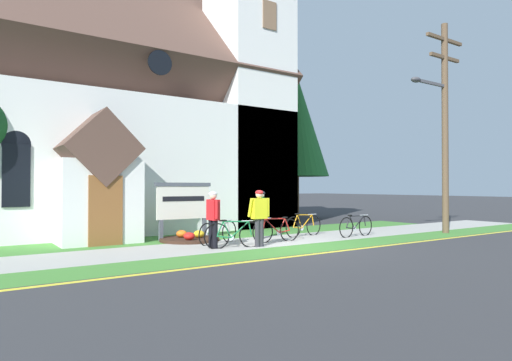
# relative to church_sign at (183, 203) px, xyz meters

# --- Properties ---
(ground) EXTENTS (140.00, 140.00, 0.00)m
(ground) POSITION_rel_church_sign_xyz_m (1.97, 0.53, -1.23)
(ground) COLOR #333335
(sidewalk_slab) EXTENTS (32.00, 2.41, 0.01)m
(sidewalk_slab) POSITION_rel_church_sign_xyz_m (-0.24, -2.00, -1.23)
(sidewalk_slab) COLOR #A8A59E
(sidewalk_slab) RESTS_ON ground
(grass_verge) EXTENTS (32.00, 1.46, 0.01)m
(grass_verge) POSITION_rel_church_sign_xyz_m (-0.24, -3.93, -1.23)
(grass_verge) COLOR #427F33
(grass_verge) RESTS_ON ground
(church_lawn) EXTENTS (24.00, 2.30, 0.01)m
(church_lawn) POSITION_rel_church_sign_xyz_m (-0.24, 0.36, -1.23)
(church_lawn) COLOR #427F33
(church_lawn) RESTS_ON ground
(curb_paint_stripe) EXTENTS (28.00, 0.16, 0.01)m
(curb_paint_stripe) POSITION_rel_church_sign_xyz_m (-0.24, -4.81, -1.23)
(curb_paint_stripe) COLOR yellow
(curb_paint_stripe) RESTS_ON ground
(church_building) EXTENTS (13.43, 12.52, 13.23)m
(church_building) POSITION_rel_church_sign_xyz_m (0.13, 6.51, 3.67)
(church_building) COLOR white
(church_building) RESTS_ON ground
(church_sign) EXTENTS (1.99, 0.15, 1.90)m
(church_sign) POSITION_rel_church_sign_xyz_m (0.00, 0.00, 0.00)
(church_sign) COLOR #474C56
(church_sign) RESTS_ON ground
(flower_bed) EXTENTS (1.92, 1.92, 0.34)m
(flower_bed) POSITION_rel_church_sign_xyz_m (-0.01, -0.50, -1.15)
(flower_bed) COLOR #382319
(flower_bed) RESTS_ON ground
(bicycle_yellow) EXTENTS (1.75, 0.17, 0.81)m
(bicycle_yellow) POSITION_rel_church_sign_xyz_m (2.15, -2.30, -0.85)
(bicycle_yellow) COLOR black
(bicycle_yellow) RESTS_ON ground
(bicycle_red) EXTENTS (1.79, 0.25, 0.85)m
(bicycle_red) POSITION_rel_church_sign_xyz_m (3.91, -1.57, -0.84)
(bicycle_red) COLOR black
(bicycle_red) RESTS_ON ground
(bicycle_white) EXTENTS (1.76, 0.46, 0.85)m
(bicycle_white) POSITION_rel_church_sign_xyz_m (0.34, -2.69, -0.84)
(bicycle_white) COLOR black
(bicycle_white) RESTS_ON ground
(bicycle_blue) EXTENTS (1.78, 0.16, 0.81)m
(bicycle_blue) POSITION_rel_church_sign_xyz_m (5.39, -2.67, -0.86)
(bicycle_blue) COLOR black
(bicycle_blue) RESTS_ON ground
(bicycle_orange) EXTENTS (1.68, 0.65, 0.79)m
(bicycle_orange) POSITION_rel_church_sign_xyz_m (0.43, -1.60, -0.87)
(bicycle_orange) COLOR black
(bicycle_orange) RESTS_ON ground
(cyclist_in_yellow_jersey) EXTENTS (0.65, 0.30, 1.66)m
(cyclist_in_yellow_jersey) POSITION_rel_church_sign_xyz_m (1.07, -2.89, -0.26)
(cyclist_in_yellow_jersey) COLOR #2D2D33
(cyclist_in_yellow_jersey) RESTS_ON ground
(cyclist_in_orange_jersey) EXTENTS (0.26, 0.67, 1.63)m
(cyclist_in_orange_jersey) POSITION_rel_church_sign_xyz_m (-0.19, -2.39, -0.28)
(cyclist_in_orange_jersey) COLOR black
(cyclist_in_orange_jersey) RESTS_ON ground
(cyclist_in_white_jersey) EXTENTS (0.51, 0.57, 1.62)m
(cyclist_in_white_jersey) POSITION_rel_church_sign_xyz_m (2.27, -1.30, -0.29)
(cyclist_in_white_jersey) COLOR #2D2D33
(cyclist_in_white_jersey) RESTS_ON ground
(utility_pole) EXTENTS (3.12, 0.28, 8.01)m
(utility_pole) POSITION_rel_church_sign_xyz_m (9.03, -3.75, 3.21)
(utility_pole) COLOR brown
(utility_pole) RESTS_ON ground
(roadside_conifer) EXTENTS (3.73, 3.73, 8.36)m
(roadside_conifer) POSITION_rel_church_sign_xyz_m (9.70, 5.82, 4.11)
(roadside_conifer) COLOR #4C3823
(roadside_conifer) RESTS_ON ground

